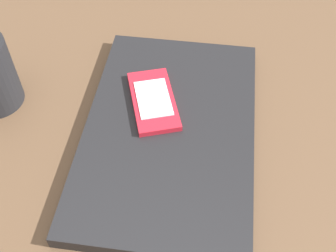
{
  "coord_description": "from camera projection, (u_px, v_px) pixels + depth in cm",
  "views": [
    {
      "loc": [
        44.21,
        6.67,
        48.9
      ],
      "look_at": [
        8.76,
        -0.2,
        5.0
      ],
      "focal_mm": 45.52,
      "sensor_mm": 36.0,
      "label": 1
    }
  ],
  "objects": [
    {
      "name": "desk_surface",
      "position": [
        180.0,
        97.0,
        0.65
      ],
      "size": [
        120.0,
        80.0,
        3.0
      ],
      "primitive_type": "cube",
      "color": "brown",
      "rests_on": "ground"
    },
    {
      "name": "cell_phone_on_laptop",
      "position": [
        153.0,
        100.0,
        0.59
      ],
      "size": [
        12.81,
        9.66,
        0.99
      ],
      "color": "red",
      "rests_on": "laptop_closed"
    },
    {
      "name": "laptop_closed",
      "position": [
        168.0,
        131.0,
        0.58
      ],
      "size": [
        36.81,
        24.43,
        1.97
      ],
      "primitive_type": "cube",
      "rotation": [
        0.0,
        0.0,
        0.05
      ],
      "color": "black",
      "rests_on": "desk_surface"
    }
  ]
}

